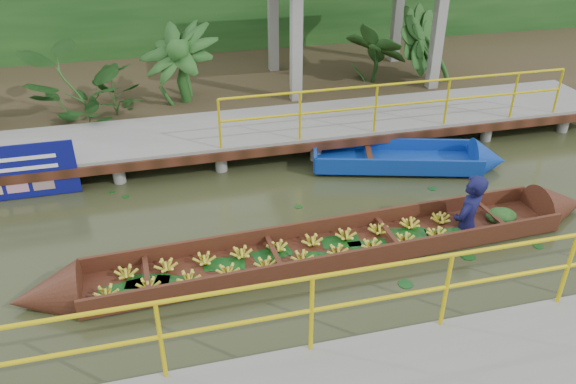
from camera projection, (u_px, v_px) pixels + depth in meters
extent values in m
plane|color=#2D3018|center=(305.00, 236.00, 9.36)|extent=(80.00, 80.00, 0.00)
cube|color=#352D1A|center=(232.00, 81.00, 15.54)|extent=(30.00, 8.00, 0.45)
cube|color=gray|center=(261.00, 128.00, 12.05)|extent=(16.00, 2.00, 0.15)
cube|color=#321A0E|center=(271.00, 151.00, 11.25)|extent=(16.00, 0.12, 0.18)
cylinder|color=#D7BB0B|center=(403.00, 83.00, 11.30)|extent=(7.50, 0.05, 0.05)
cylinder|color=#D7BB0B|center=(401.00, 104.00, 11.52)|extent=(7.50, 0.05, 0.05)
cylinder|color=#D7BB0B|center=(401.00, 107.00, 11.55)|extent=(0.05, 0.05, 1.00)
cylinder|color=gray|center=(64.00, 178.00, 10.66)|extent=(0.24, 0.24, 0.55)
cylinder|color=gray|center=(71.00, 144.00, 12.01)|extent=(0.24, 0.24, 0.55)
cylinder|color=gray|center=(171.00, 166.00, 11.09)|extent=(0.24, 0.24, 0.55)
cylinder|color=gray|center=(166.00, 134.00, 12.43)|extent=(0.24, 0.24, 0.55)
cylinder|color=gray|center=(269.00, 155.00, 11.51)|extent=(0.24, 0.24, 0.55)
cylinder|color=gray|center=(254.00, 125.00, 12.86)|extent=(0.24, 0.24, 0.55)
cylinder|color=gray|center=(361.00, 145.00, 11.94)|extent=(0.24, 0.24, 0.55)
cylinder|color=gray|center=(337.00, 117.00, 13.28)|extent=(0.24, 0.24, 0.55)
cylinder|color=gray|center=(446.00, 136.00, 12.37)|extent=(0.24, 0.24, 0.55)
cylinder|color=gray|center=(415.00, 109.00, 13.71)|extent=(0.24, 0.24, 0.55)
cylinder|color=gray|center=(526.00, 127.00, 12.79)|extent=(0.24, 0.24, 0.55)
cylinder|color=gray|center=(488.00, 102.00, 14.14)|extent=(0.24, 0.24, 0.55)
cylinder|color=gray|center=(269.00, 155.00, 11.51)|extent=(0.24, 0.24, 0.55)
cylinder|color=#D7BB0B|center=(469.00, 252.00, 6.18)|extent=(10.00, 0.05, 0.05)
cylinder|color=#D7BB0B|center=(463.00, 284.00, 6.41)|extent=(10.00, 0.05, 0.05)
cylinder|color=#D7BB0B|center=(462.00, 288.00, 6.43)|extent=(0.05, 0.05, 1.00)
cube|color=gray|center=(296.00, 53.00, 13.10)|extent=(0.25, 0.25, 2.80)
cube|color=gray|center=(437.00, 42.00, 13.86)|extent=(0.25, 0.25, 2.80)
cube|color=gray|center=(273.00, 28.00, 15.11)|extent=(0.25, 0.25, 2.80)
cube|color=gray|center=(397.00, 21.00, 15.88)|extent=(0.25, 0.25, 2.80)
cube|color=#381C0F|center=(333.00, 250.00, 8.91)|extent=(7.72, 1.27, 0.06)
cube|color=#381C0F|center=(323.00, 227.00, 9.25)|extent=(7.68, 0.37, 0.33)
cube|color=#381C0F|center=(345.00, 261.00, 8.45)|extent=(7.68, 0.37, 0.33)
cone|color=#381C0F|center=(46.00, 297.00, 7.82)|extent=(1.00, 0.96, 0.92)
cone|color=#381C0F|center=(560.00, 206.00, 9.93)|extent=(1.00, 0.96, 0.92)
ellipsoid|color=#123912|center=(501.00, 216.00, 9.63)|extent=(0.55, 0.44, 0.25)
imported|color=#10113C|center=(475.00, 176.00, 9.02)|extent=(0.82, 0.76, 1.88)
cube|color=navy|center=(395.00, 162.00, 11.49)|extent=(3.45, 1.87, 0.11)
cube|color=navy|center=(393.00, 146.00, 11.85)|extent=(3.20, 0.98, 0.33)
cube|color=navy|center=(399.00, 167.00, 10.99)|extent=(3.20, 0.98, 0.33)
cube|color=navy|center=(315.00, 155.00, 11.47)|extent=(0.34, 0.97, 0.33)
cone|color=navy|center=(488.00, 161.00, 11.40)|extent=(0.89, 1.07, 0.93)
cube|color=#321A0E|center=(369.00, 154.00, 11.42)|extent=(0.38, 0.98, 0.06)
imported|color=#123912|center=(88.00, 75.00, 12.38)|extent=(1.46, 1.46, 1.83)
imported|color=#123912|center=(180.00, 69.00, 12.81)|extent=(1.46, 1.46, 1.83)
imported|color=#123912|center=(384.00, 53.00, 13.87)|extent=(1.46, 1.46, 1.83)
imported|color=#123912|center=(439.00, 49.00, 14.19)|extent=(1.46, 1.46, 1.83)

